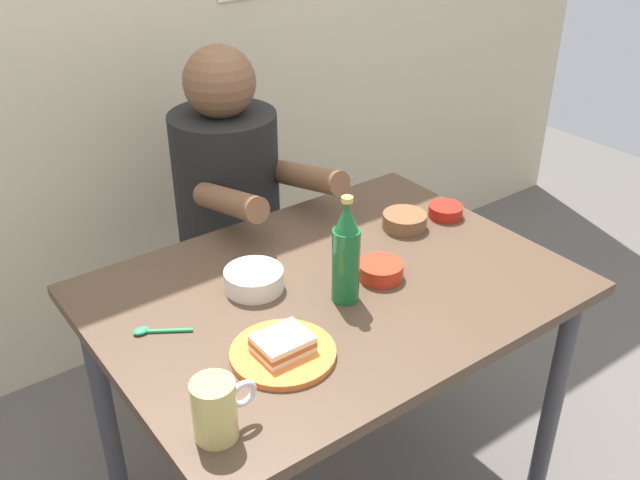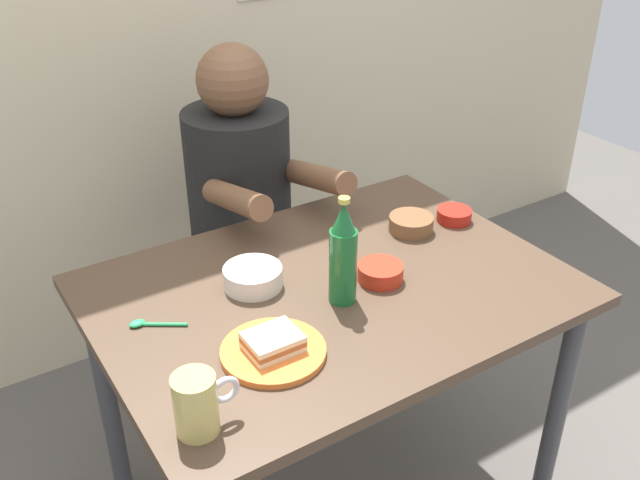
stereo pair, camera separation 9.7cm
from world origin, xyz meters
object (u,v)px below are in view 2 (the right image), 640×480
plate_orange (273,351)px  sauce_bowl_chili (380,272)px  stool (246,289)px  sandwich (273,342)px  dining_table (331,317)px  beer_mug (197,404)px  person_seated (240,177)px  beer_bottle (343,255)px

plate_orange → sauce_bowl_chili: size_ratio=2.00×
stool → sandwich: size_ratio=4.09×
sauce_bowl_chili → dining_table: bearing=159.2°
dining_table → beer_mug: beer_mug is taller
sandwich → stool: bearing=67.9°
person_seated → beer_bottle: bearing=-97.2°
sandwich → dining_table: bearing=31.7°
person_seated → beer_mug: 1.03m
beer_mug → stool: bearing=59.2°
stool → sauce_bowl_chili: 0.79m
plate_orange → beer_bottle: (0.23, 0.09, 0.11)m
sandwich → beer_mug: bearing=-152.3°
dining_table → beer_bottle: size_ratio=4.20×
person_seated → dining_table: bearing=-96.8°
person_seated → sauce_bowl_chili: 0.66m
beer_mug → sandwich: bearing=27.7°
dining_table → sandwich: (-0.24, -0.15, 0.13)m
dining_table → plate_orange: 0.30m
sandwich → person_seated: bearing=67.6°
dining_table → sauce_bowl_chili: (0.11, -0.04, 0.12)m
person_seated → beer_bottle: size_ratio=2.75×
beer_bottle → sauce_bowl_chili: beer_bottle is taller
sandwich → sauce_bowl_chili: size_ratio=1.00×
dining_table → stool: bearing=83.3°
beer_bottle → plate_orange: bearing=-159.4°
stool → plate_orange: bearing=-112.1°
plate_orange → dining_table: bearing=31.7°
beer_mug → sauce_bowl_chili: bearing=21.1°
sandwich → beer_bottle: 0.26m
person_seated → beer_mug: bearing=-121.1°
sandwich → sauce_bowl_chili: sandwich is taller
sandwich → beer_bottle: bearing=20.6°
stool → plate_orange: 0.93m
dining_table → plate_orange: plate_orange is taller
stool → beer_bottle: (-0.09, -0.69, 0.51)m
stool → beer_mug: size_ratio=3.57×
person_seated → sauce_bowl_chili: person_seated is taller
stool → sauce_bowl_chili: bearing=-86.7°
plate_orange → sandwich: size_ratio=2.00×
dining_table → beer_bottle: beer_bottle is taller
person_seated → plate_orange: (-0.32, -0.77, -0.02)m
stool → dining_table: bearing=-96.7°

